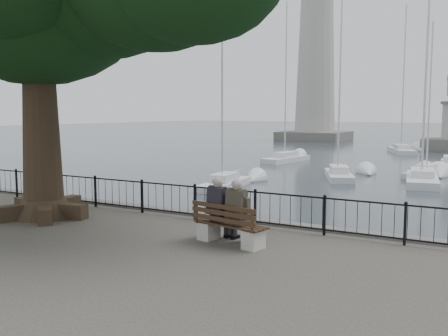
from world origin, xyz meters
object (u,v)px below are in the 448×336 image
Objects in this scene: person_left at (222,212)px; person_right at (241,215)px; bench at (229,230)px; lighthouse at (316,59)px.

person_right is (0.59, -0.11, 0.00)m from person_left.
person_left is at bearing 151.31° from bench.
lighthouse is at bearing 107.40° from bench.
bench is 1.24× the size of person_right.
bench is 1.24× the size of person_left.
lighthouse reaches higher than person_left.
person_right is 65.29m from lighthouse.
person_left is 0.60m from person_right.
person_right reaches higher than bench.
lighthouse is at bearing 107.66° from person_right.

